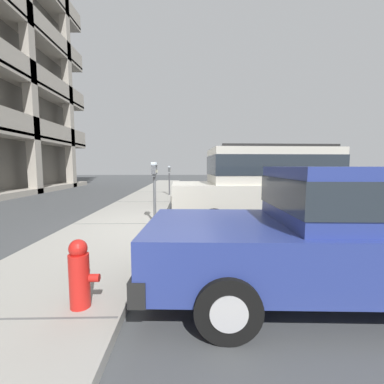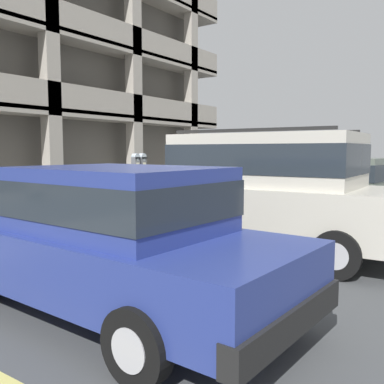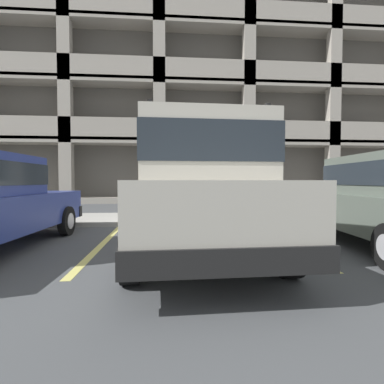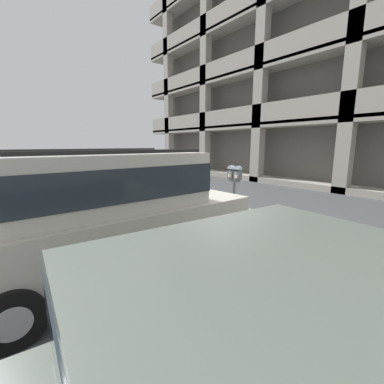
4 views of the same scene
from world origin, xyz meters
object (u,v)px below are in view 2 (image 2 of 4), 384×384
at_px(silver_suv, 264,188).
at_px(dark_hatchback, 329,189).
at_px(red_sedan, 107,236).
at_px(parking_meter_far, 270,170).
at_px(parking_meter_near, 139,173).

distance_m(silver_suv, dark_hatchback, 3.25).
bearing_deg(red_sedan, parking_meter_far, 17.88).
distance_m(silver_suv, parking_meter_near, 2.83).
bearing_deg(red_sedan, dark_hatchback, 0.38).
xyz_separation_m(silver_suv, parking_meter_far, (6.50, 2.86, -0.02)).
distance_m(dark_hatchback, parking_meter_far, 4.41).
height_order(silver_suv, red_sedan, silver_suv).
distance_m(red_sedan, parking_meter_near, 4.40).
relative_size(silver_suv, dark_hatchback, 1.05).
xyz_separation_m(silver_suv, dark_hatchback, (3.24, -0.10, -0.27)).
bearing_deg(dark_hatchback, parking_meter_near, 141.58).
height_order(silver_suv, parking_meter_near, silver_suv).
bearing_deg(silver_suv, parking_meter_far, 21.98).
bearing_deg(parking_meter_far, silver_suv, -156.25).
height_order(red_sedan, dark_hatchback, same).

